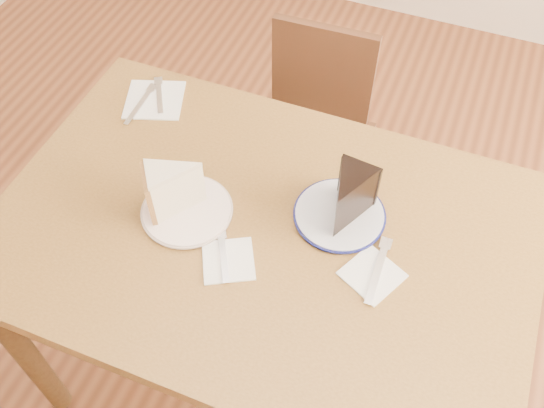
{
  "coord_description": "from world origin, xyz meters",
  "views": [
    {
      "loc": [
        0.31,
        -0.71,
        1.85
      ],
      "look_at": [
        0.01,
        0.04,
        0.8
      ],
      "focal_mm": 40.0,
      "sensor_mm": 36.0,
      "label": 1
    }
  ],
  "objects_px": {
    "plate_cream": "(187,211)",
    "carrot_cake": "(178,189)",
    "plate_navy": "(339,215)",
    "chocolate_cake": "(347,201)",
    "table": "(263,253)",
    "chair_far": "(308,138)"
  },
  "relations": [
    {
      "from": "table",
      "to": "plate_navy",
      "type": "xyz_separation_m",
      "value": [
        0.15,
        0.1,
        0.1
      ]
    },
    {
      "from": "carrot_cake",
      "to": "chocolate_cake",
      "type": "height_order",
      "value": "carrot_cake"
    },
    {
      "from": "table",
      "to": "chair_far",
      "type": "xyz_separation_m",
      "value": [
        -0.09,
        0.59,
        -0.22
      ]
    },
    {
      "from": "chair_far",
      "to": "carrot_cake",
      "type": "bearing_deg",
      "value": 78.0
    },
    {
      "from": "chair_far",
      "to": "carrot_cake",
      "type": "relative_size",
      "value": 6.51
    },
    {
      "from": "carrot_cake",
      "to": "plate_navy",
      "type": "bearing_deg",
      "value": 71.72
    },
    {
      "from": "chair_far",
      "to": "carrot_cake",
      "type": "xyz_separation_m",
      "value": [
        -0.11,
        -0.61,
        0.39
      ]
    },
    {
      "from": "carrot_cake",
      "to": "chocolate_cake",
      "type": "xyz_separation_m",
      "value": [
        0.36,
        0.1,
        -0.0
      ]
    },
    {
      "from": "table",
      "to": "plate_cream",
      "type": "distance_m",
      "value": 0.21
    },
    {
      "from": "plate_navy",
      "to": "carrot_cake",
      "type": "bearing_deg",
      "value": -162.39
    },
    {
      "from": "plate_cream",
      "to": "plate_navy",
      "type": "bearing_deg",
      "value": 19.7
    },
    {
      "from": "chair_far",
      "to": "plate_navy",
      "type": "relative_size",
      "value": 3.9
    },
    {
      "from": "chair_far",
      "to": "plate_cream",
      "type": "height_order",
      "value": "chair_far"
    },
    {
      "from": "plate_navy",
      "to": "plate_cream",
      "type": "bearing_deg",
      "value": -160.3
    },
    {
      "from": "plate_cream",
      "to": "plate_navy",
      "type": "distance_m",
      "value": 0.34
    },
    {
      "from": "plate_cream",
      "to": "carrot_cake",
      "type": "xyz_separation_m",
      "value": [
        -0.02,
        0.01,
        0.06
      ]
    },
    {
      "from": "table",
      "to": "plate_navy",
      "type": "distance_m",
      "value": 0.21
    },
    {
      "from": "plate_cream",
      "to": "carrot_cake",
      "type": "distance_m",
      "value": 0.07
    },
    {
      "from": "chair_far",
      "to": "carrot_cake",
      "type": "distance_m",
      "value": 0.73
    },
    {
      "from": "chair_far",
      "to": "plate_navy",
      "type": "xyz_separation_m",
      "value": [
        0.24,
        -0.5,
        0.32
      ]
    },
    {
      "from": "chair_far",
      "to": "plate_cream",
      "type": "bearing_deg",
      "value": 79.78
    },
    {
      "from": "plate_navy",
      "to": "chocolate_cake",
      "type": "xyz_separation_m",
      "value": [
        0.01,
        -0.0,
        0.06
      ]
    }
  ]
}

